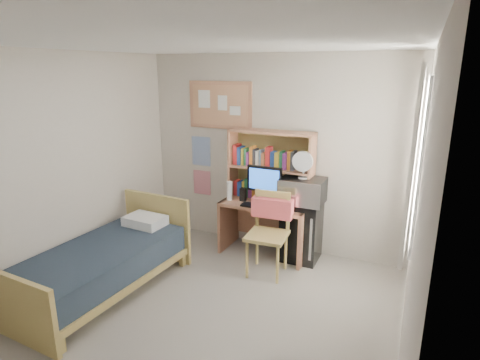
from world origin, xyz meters
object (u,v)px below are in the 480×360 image
at_px(desk_chair, 267,235).
at_px(speaker_right, 286,201).
at_px(bulletin_board, 220,105).
at_px(desk_fan, 304,166).
at_px(mini_fridge, 301,230).
at_px(speaker_left, 243,195).
at_px(bed, 102,270).
at_px(monitor, 264,186).
at_px(desk, 265,228).
at_px(microwave, 303,190).

distance_m(desk_chair, speaker_right, 0.54).
height_order(bulletin_board, desk_fan, bulletin_board).
bearing_deg(desk_chair, bulletin_board, 138.20).
distance_m(mini_fridge, desk_fan, 0.86).
bearing_deg(bulletin_board, speaker_left, -34.60).
distance_m(desk_chair, bed, 1.91).
xyz_separation_m(bulletin_board, monitor, (0.80, -0.35, -0.96)).
bearing_deg(mini_fridge, bed, -136.43).
bearing_deg(desk_chair, bed, -146.55).
relative_size(speaker_left, speaker_right, 1.01).
distance_m(speaker_left, desk_fan, 0.90).
relative_size(desk, bed, 0.60).
relative_size(bed, speaker_left, 10.84).
bearing_deg(speaker_right, desk, 168.69).
bearing_deg(desk_fan, speaker_right, -152.99).
height_order(desk_chair, mini_fridge, desk_chair).
relative_size(bed, speaker_right, 10.94).
relative_size(mini_fridge, monitor, 1.59).
height_order(bulletin_board, speaker_right, bulletin_board).
height_order(monitor, desk_fan, desk_fan).
xyz_separation_m(desk, mini_fridge, (0.48, 0.05, 0.03)).
distance_m(bulletin_board, microwave, 1.63).
relative_size(bulletin_board, speaker_left, 5.34).
xyz_separation_m(bed, speaker_right, (1.60, 1.58, 0.54)).
relative_size(desk_chair, mini_fridge, 1.28).
height_order(speaker_right, microwave, microwave).
xyz_separation_m(desk_chair, speaker_right, (0.08, 0.45, 0.30)).
bearing_deg(desk_fan, mini_fridge, 90.00).
bearing_deg(desk, speaker_right, -11.31).
relative_size(desk_chair, bed, 0.53).
relative_size(bulletin_board, desk, 0.82).
bearing_deg(speaker_right, microwave, 28.32).
bearing_deg(microwave, desk, -177.01).
distance_m(mini_fridge, monitor, 0.75).
height_order(bed, microwave, microwave).
distance_m(bulletin_board, desk_fan, 1.47).
distance_m(desk_chair, mini_fridge, 0.63).
distance_m(bulletin_board, speaker_right, 1.61).
height_order(desk, desk_chair, desk_chair).
xyz_separation_m(speaker_left, microwave, (0.78, 0.08, 0.14)).
height_order(bed, monitor, monitor).
bearing_deg(speaker_right, speaker_left, 180.00).
bearing_deg(speaker_right, bulletin_board, 163.26).
bearing_deg(mini_fridge, desk, -174.63).
height_order(speaker_right, desk_fan, desk_fan).
bearing_deg(bed, monitor, 54.16).
bearing_deg(speaker_left, mini_fridge, 8.48).
bearing_deg(mini_fridge, speaker_left, -172.83).
relative_size(monitor, desk_fan, 1.58).
relative_size(desk_chair, microwave, 1.87).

